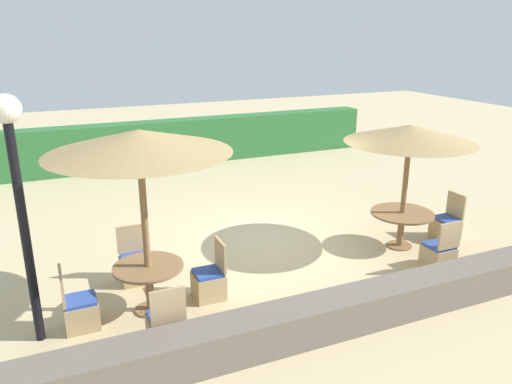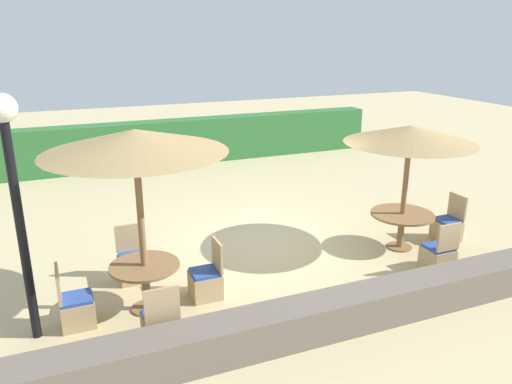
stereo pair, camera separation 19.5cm
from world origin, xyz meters
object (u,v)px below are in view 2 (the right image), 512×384
at_px(parasol_front_left, 135,142).
at_px(patio_chair_front_right_east, 447,227).
at_px(patio_chair_front_left_east, 206,281).
at_px(lamp_post, 12,172).
at_px(patio_chair_front_left_west, 76,309).
at_px(patio_chair_front_left_north, 133,265).
at_px(parasol_front_right, 410,135).
at_px(round_table_front_right, 402,220).
at_px(round_table_front_left, 145,275).
at_px(patio_chair_front_right_south, 438,256).
at_px(patio_chair_front_left_south, 161,326).

relative_size(parasol_front_left, patio_chair_front_right_east, 2.96).
xyz_separation_m(parasol_front_left, patio_chair_front_right_east, (6.06, 0.34, -2.31)).
bearing_deg(patio_chair_front_left_east, lamp_post, 93.43).
bearing_deg(parasol_front_left, patio_chair_front_left_west, -176.89).
bearing_deg(patio_chair_front_left_north, parasol_front_right, 172.69).
relative_size(parasol_front_right, round_table_front_right, 2.01).
bearing_deg(parasol_front_left, patio_chair_front_left_east, 0.97).
bearing_deg(parasol_front_right, patio_chair_front_left_north, 172.69).
distance_m(lamp_post, round_table_front_left, 2.36).
distance_m(patio_chair_front_left_north, patio_chair_front_right_south, 5.27).
height_order(patio_chair_front_left_west, patio_chair_front_left_east, same).
bearing_deg(patio_chair_front_left_north, patio_chair_front_right_east, 173.61).
bearing_deg(round_table_front_right, patio_chair_front_left_west, -175.76).
relative_size(patio_chair_front_left_west, patio_chair_front_left_south, 1.00).
relative_size(patio_chair_front_left_west, parasol_front_right, 0.39).
distance_m(round_table_front_left, patio_chair_front_left_south, 1.00).
bearing_deg(patio_chair_front_right_east, parasol_front_right, 87.75).
relative_size(lamp_post, parasol_front_right, 1.39).
height_order(parasol_front_right, patio_chair_front_right_east, parasol_front_right).
distance_m(parasol_front_left, round_table_front_left, 2.00).
distance_m(patio_chair_front_left_north, round_table_front_right, 5.04).
relative_size(parasol_front_left, patio_chair_front_right_south, 2.96).
xyz_separation_m(parasol_front_left, patio_chair_front_left_south, (0.01, -0.96, -2.31)).
xyz_separation_m(parasol_front_right, patio_chair_front_right_south, (0.01, -1.03, -1.96)).
height_order(patio_chair_front_left_west, patio_chair_front_right_south, same).
height_order(patio_chair_front_left_west, round_table_front_right, patio_chair_front_left_west).
bearing_deg(patio_chair_front_right_east, lamp_post, 93.58).
relative_size(round_table_front_left, patio_chair_front_left_south, 1.11).
bearing_deg(parasol_front_left, lamp_post, -175.08).
xyz_separation_m(patio_chair_front_left_west, patio_chair_front_right_south, (5.97, -0.58, 0.00)).
bearing_deg(lamp_post, patio_chair_front_left_east, 3.43).
bearing_deg(round_table_front_left, patio_chair_front_left_west, -176.89).
bearing_deg(patio_chair_front_left_south, lamp_post, 152.07).
relative_size(round_table_front_left, parasol_front_right, 0.43).
bearing_deg(patio_chair_front_right_south, patio_chair_front_right_east, 41.80).
bearing_deg(round_table_front_right, patio_chair_front_left_south, -164.81).
height_order(parasol_front_left, round_table_front_right, parasol_front_left).
relative_size(patio_chair_front_left_north, patio_chair_front_right_east, 1.00).
relative_size(parasol_front_right, patio_chair_front_right_east, 2.57).
bearing_deg(patio_chair_front_left_west, patio_chair_front_left_north, 138.19).
distance_m(lamp_post, patio_chair_front_right_south, 6.85).
height_order(parasol_front_left, patio_chair_front_right_east, parasol_front_left).
xyz_separation_m(patio_chair_front_left_east, patio_chair_front_left_north, (-0.98, 1.01, 0.00)).
bearing_deg(patio_chair_front_right_east, round_table_front_left, 93.24).
relative_size(patio_chair_front_left_south, patio_chair_front_right_south, 1.00).
bearing_deg(patio_chair_front_left_north, patio_chair_front_left_east, 133.99).
xyz_separation_m(patio_chair_front_left_east, patio_chair_front_right_east, (5.12, 0.33, 0.00)).
distance_m(patio_chair_front_left_east, parasol_front_right, 4.48).
bearing_deg(patio_chair_front_right_south, patio_chair_front_left_north, 161.58).
distance_m(round_table_front_left, parasol_front_right, 5.23).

